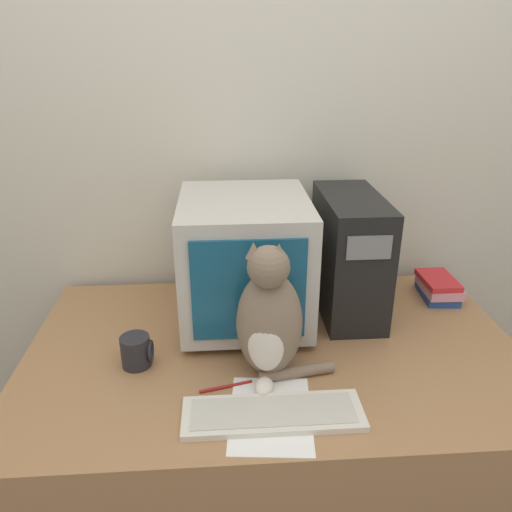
# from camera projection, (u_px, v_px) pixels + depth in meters

# --- Properties ---
(wall_back) EXTENTS (7.00, 0.05, 2.50)m
(wall_back) POSITION_uv_depth(u_px,v_px,m) (261.00, 155.00, 1.88)
(wall_back) COLOR beige
(wall_back) RESTS_ON ground_plane
(desk) EXTENTS (1.55, 0.95, 0.76)m
(desk) POSITION_uv_depth(u_px,v_px,m) (272.00, 438.00, 1.73)
(desk) COLOR #9E7047
(desk) RESTS_ON ground_plane
(crt_monitor) EXTENTS (0.42, 0.47, 0.43)m
(crt_monitor) POSITION_uv_depth(u_px,v_px,m) (245.00, 260.00, 1.65)
(crt_monitor) COLOR #BCB7AD
(crt_monitor) RESTS_ON desk
(computer_tower) EXTENTS (0.20, 0.43, 0.42)m
(computer_tower) POSITION_uv_depth(u_px,v_px,m) (349.00, 255.00, 1.73)
(computer_tower) COLOR black
(computer_tower) RESTS_ON desk
(keyboard) EXTENTS (0.47, 0.15, 0.02)m
(keyboard) POSITION_uv_depth(u_px,v_px,m) (273.00, 414.00, 1.28)
(keyboard) COLOR silver
(keyboard) RESTS_ON desk
(cat) EXTENTS (0.30, 0.24, 0.42)m
(cat) POSITION_uv_depth(u_px,v_px,m) (269.00, 320.00, 1.39)
(cat) COLOR #7A6651
(cat) RESTS_ON desk
(book_stack) EXTENTS (0.13, 0.20, 0.09)m
(book_stack) POSITION_uv_depth(u_px,v_px,m) (438.00, 287.00, 1.86)
(book_stack) COLOR #234793
(book_stack) RESTS_ON desk
(pen) EXTENTS (0.15, 0.04, 0.01)m
(pen) POSITION_uv_depth(u_px,v_px,m) (226.00, 387.00, 1.39)
(pen) COLOR maroon
(pen) RESTS_ON desk
(paper_sheet) EXTENTS (0.24, 0.31, 0.00)m
(paper_sheet) POSITION_uv_depth(u_px,v_px,m) (271.00, 414.00, 1.29)
(paper_sheet) COLOR white
(paper_sheet) RESTS_ON desk
(mug) EXTENTS (0.09, 0.09, 0.10)m
(mug) POSITION_uv_depth(u_px,v_px,m) (137.00, 351.00, 1.47)
(mug) COLOR #232328
(mug) RESTS_ON desk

